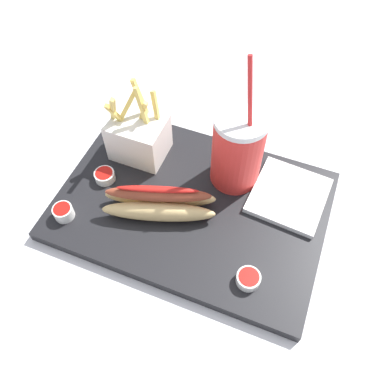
{
  "coord_description": "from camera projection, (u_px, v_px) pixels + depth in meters",
  "views": [
    {
      "loc": [
        0.14,
        -0.34,
        0.58
      ],
      "look_at": [
        0.0,
        0.0,
        0.05
      ],
      "focal_mm": 37.41,
      "sensor_mm": 36.0,
      "label": 1
    }
  ],
  "objects": [
    {
      "name": "food_tray",
      "position": [
        192.0,
        205.0,
        0.68
      ],
      "size": [
        0.44,
        0.31,
        0.02
      ],
      "primitive_type": "cube",
      "color": "black",
      "rests_on": "ground_plane"
    },
    {
      "name": "ground_plane",
      "position": [
        192.0,
        212.0,
        0.7
      ],
      "size": [
        2.4,
        2.4,
        0.02
      ],
      "primitive_type": "cube",
      "color": "silver"
    },
    {
      "name": "napkin_stack",
      "position": [
        289.0,
        195.0,
        0.67
      ],
      "size": [
        0.13,
        0.13,
        0.01
      ],
      "primitive_type": "cube",
      "rotation": [
        0.0,
        0.0,
        -0.08
      ],
      "color": "white",
      "rests_on": "food_tray"
    },
    {
      "name": "ketchup_cup_3",
      "position": [
        248.0,
        278.0,
        0.58
      ],
      "size": [
        0.04,
        0.04,
        0.02
      ],
      "color": "white",
      "rests_on": "food_tray"
    },
    {
      "name": "hot_dog_1",
      "position": [
        159.0,
        202.0,
        0.64
      ],
      "size": [
        0.19,
        0.11,
        0.06
      ],
      "color": "#DBB775",
      "rests_on": "food_tray"
    },
    {
      "name": "fries_basket",
      "position": [
        139.0,
        136.0,
        0.7
      ],
      "size": [
        0.1,
        0.08,
        0.15
      ],
      "color": "white",
      "rests_on": "food_tray"
    },
    {
      "name": "soda_cup",
      "position": [
        238.0,
        149.0,
        0.64
      ],
      "size": [
        0.08,
        0.08,
        0.24
      ],
      "color": "red",
      "rests_on": "food_tray"
    },
    {
      "name": "ketchup_cup_1",
      "position": [
        63.0,
        212.0,
        0.65
      ],
      "size": [
        0.03,
        0.03,
        0.02
      ],
      "color": "white",
      "rests_on": "food_tray"
    },
    {
      "name": "ketchup_cup_2",
      "position": [
        105.0,
        176.0,
        0.69
      ],
      "size": [
        0.03,
        0.03,
        0.02
      ],
      "color": "white",
      "rests_on": "food_tray"
    }
  ]
}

